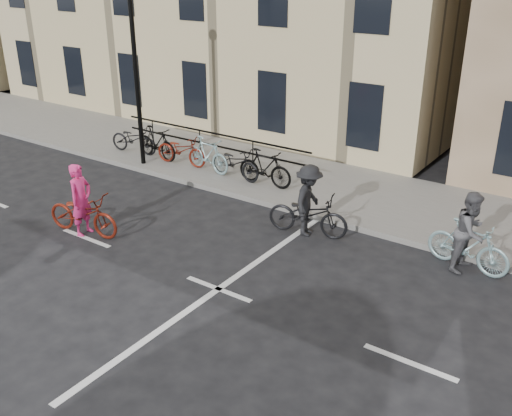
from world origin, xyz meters
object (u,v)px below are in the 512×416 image
Objects in this scene: cyclist_grey at (469,239)px; cyclist_dark at (308,208)px; lamp_post at (135,56)px; cyclist_pink at (82,210)px.

cyclist_dark is (-3.62, -0.47, -0.02)m from cyclist_grey.
lamp_post is 2.82× the size of cyclist_grey.
cyclist_pink reaches higher than cyclist_grey.
cyclist_grey is (8.05, 3.52, 0.10)m from cyclist_pink.
lamp_post is at bearing 95.02° from cyclist_grey.
lamp_post is at bearing 18.45° from cyclist_pink.
lamp_post reaches higher than cyclist_dark.
lamp_post is 7.35m from cyclist_dark.
cyclist_grey is at bearing -76.11° from cyclist_pink.
cyclist_dark is (6.69, -1.19, -2.80)m from lamp_post.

